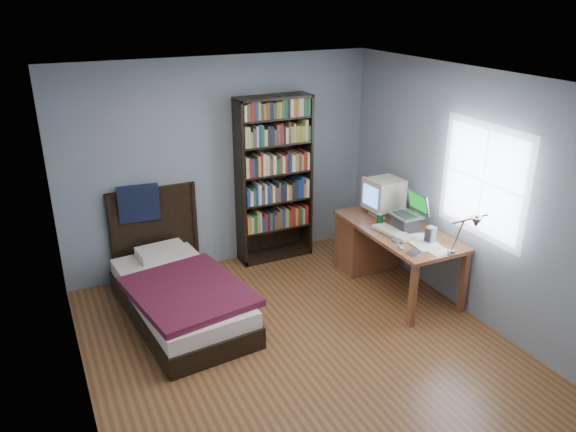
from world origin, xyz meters
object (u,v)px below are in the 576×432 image
(bed, at_px, (178,291))
(soda_can, at_px, (380,220))
(speaker, at_px, (431,235))
(laptop, at_px, (407,219))
(bookshelf, at_px, (274,180))
(desk_lamp, at_px, (472,225))
(desk, at_px, (375,240))
(keyboard, at_px, (393,232))
(crt_monitor, at_px, (384,195))

(bed, bearing_deg, soda_can, -9.12)
(speaker, relative_size, bed, 0.08)
(laptop, relative_size, speaker, 2.38)
(bookshelf, bearing_deg, desk_lamp, -70.12)
(laptop, bearing_deg, soda_can, 135.14)
(desk, xyz_separation_m, speaker, (0.08, -0.87, 0.40))
(desk, bearing_deg, desk_lamp, -90.79)
(soda_can, bearing_deg, keyboard, -90.53)
(crt_monitor, distance_m, keyboard, 0.61)
(keyboard, bearing_deg, desk, 67.05)
(keyboard, height_order, bookshelf, bookshelf)
(bed, bearing_deg, speaker, -21.58)
(desk_lamp, bearing_deg, desk, 89.21)
(crt_monitor, bearing_deg, desk_lamp, -93.70)
(desk_lamp, bearing_deg, bookshelf, 109.88)
(desk, xyz_separation_m, desk_lamp, (-0.02, -1.53, 0.78))
(desk, height_order, bookshelf, bookshelf)
(speaker, bearing_deg, bookshelf, 101.01)
(soda_can, relative_size, bed, 0.06)
(laptop, xyz_separation_m, bookshelf, (-0.97, 1.36, 0.18))
(desk_lamp, distance_m, bookshelf, 2.58)
(speaker, distance_m, bed, 2.69)
(desk_lamp, xyz_separation_m, soda_can, (-0.11, 1.27, -0.40))
(crt_monitor, bearing_deg, laptop, -90.47)
(desk, relative_size, bookshelf, 0.77)
(crt_monitor, height_order, keyboard, crt_monitor)
(soda_can, height_order, bed, bed)
(crt_monitor, distance_m, desk_lamp, 1.54)
(speaker, bearing_deg, bed, 140.43)
(crt_monitor, relative_size, speaker, 2.57)
(laptop, xyz_separation_m, soda_can, (-0.21, 0.21, -0.05))
(soda_can, bearing_deg, bookshelf, 123.40)
(laptop, height_order, keyboard, laptop)
(keyboard, height_order, speaker, speaker)
(desk_lamp, relative_size, bookshelf, 0.28)
(bed, bearing_deg, laptop, -13.04)
(laptop, relative_size, keyboard, 0.82)
(keyboard, bearing_deg, laptop, 7.67)
(desk_lamp, bearing_deg, laptop, 84.91)
(laptop, xyz_separation_m, speaker, (0.01, -0.40, -0.03))
(desk, xyz_separation_m, soda_can, (-0.13, -0.26, 0.38))
(desk_lamp, bearing_deg, soda_can, 95.12)
(crt_monitor, bearing_deg, keyboard, -112.42)
(desk, distance_m, speaker, 0.96)
(speaker, xyz_separation_m, soda_can, (-0.22, 0.61, -0.02))
(desk, bearing_deg, soda_can, -117.42)
(keyboard, xyz_separation_m, bookshelf, (-0.76, 1.42, 0.28))
(desk_lamp, height_order, bed, desk_lamp)
(keyboard, distance_m, soda_can, 0.27)
(laptop, height_order, desk_lamp, desk_lamp)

